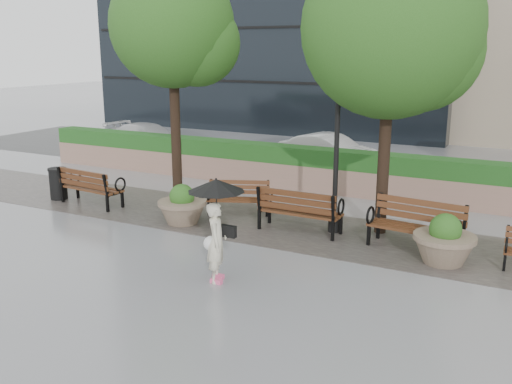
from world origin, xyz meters
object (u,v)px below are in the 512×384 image
at_px(car_left, 149,138).
at_px(bench_3, 415,236).
at_px(bench_0, 92,194).
at_px(bench_2, 299,219).
at_px(planter_left, 182,208).
at_px(car_right, 330,152).
at_px(bench_1, 239,204).
at_px(lamppost, 336,162).
at_px(trash_bin, 58,185).
at_px(planter_right, 444,244).
at_px(pedestrian, 216,220).

bearing_deg(car_left, bench_3, -112.57).
bearing_deg(bench_0, bench_2, -169.92).
bearing_deg(car_left, planter_left, -131.28).
relative_size(car_left, car_right, 1.09).
height_order(bench_1, bench_2, bench_2).
relative_size(lamppost, car_left, 0.95).
xyz_separation_m(trash_bin, lamppost, (8.38, 0.79, 1.32)).
height_order(bench_0, lamppost, lamppost).
bearing_deg(planter_left, planter_right, 1.54).
xyz_separation_m(bench_2, trash_bin, (-7.63, -0.41, 0.12)).
bearing_deg(planter_right, trash_bin, 179.26).
distance_m(trash_bin, car_right, 9.76).
height_order(planter_right, car_left, car_left).
relative_size(bench_1, planter_left, 1.43).
bearing_deg(bench_0, planter_left, -178.68).
bearing_deg(lamppost, trash_bin, -174.60).
bearing_deg(trash_bin, planter_right, -0.74).
xyz_separation_m(bench_0, planter_left, (3.33, -0.27, 0.09)).
relative_size(bench_3, planter_right, 1.65).
xyz_separation_m(trash_bin, pedestrian, (7.38, -3.09, 0.78)).
height_order(planter_right, lamppost, lamppost).
xyz_separation_m(bench_3, car_left, (-12.95, 7.25, 0.28)).
relative_size(planter_left, car_right, 0.32).
height_order(bench_1, trash_bin, trash_bin).
bearing_deg(bench_2, pedestrian, 86.46).
bearing_deg(bench_3, planter_left, -166.39).
height_order(car_left, pedestrian, pedestrian).
bearing_deg(car_left, lamppost, -115.51).
xyz_separation_m(trash_bin, car_left, (-2.52, 7.66, 0.16)).
bearing_deg(trash_bin, bench_3, 2.22).
xyz_separation_m(car_left, pedestrian, (9.91, -10.75, 0.61)).
bearing_deg(bench_2, lamppost, -152.30).
relative_size(bench_2, trash_bin, 2.28).
relative_size(planter_right, car_right, 0.33).
bearing_deg(planter_left, bench_1, 59.21).
relative_size(lamppost, pedestrian, 2.00).
xyz_separation_m(bench_0, bench_3, (9.09, 0.45, 0.01)).
distance_m(planter_right, trash_bin, 11.15).
relative_size(bench_0, pedestrian, 1.02).
xyz_separation_m(bench_2, lamppost, (0.75, 0.39, 1.44)).
height_order(bench_1, car_right, car_right).
distance_m(bench_3, trash_bin, 10.44).
bearing_deg(planter_left, car_left, 132.05).
distance_m(bench_1, car_right, 6.86).
height_order(planter_right, trash_bin, planter_right).
xyz_separation_m(planter_left, planter_right, (6.48, 0.17, 0.02)).
bearing_deg(bench_3, lamppost, 175.73).
relative_size(bench_3, planter_left, 1.72).
xyz_separation_m(bench_0, trash_bin, (-1.34, 0.05, 0.13)).
height_order(bench_2, lamppost, lamppost).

